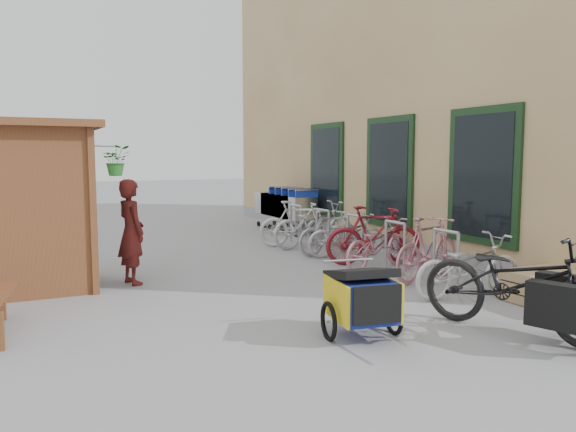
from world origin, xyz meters
name	(u,v)px	position (x,y,z in m)	size (l,w,h in m)	color
ground	(304,307)	(0.00, 0.00, 0.00)	(80.00, 80.00, 0.00)	gray
building	(456,91)	(6.49, 4.50, 3.49)	(6.07, 13.00, 7.00)	tan
kiosk	(12,182)	(-3.28, 2.47, 1.55)	(2.49, 1.65, 2.40)	brown
bike_rack	(355,233)	(2.30, 2.40, 0.52)	(0.05, 5.35, 0.86)	#A5A8AD
pallet_stack	(562,290)	(3.00, -1.40, 0.21)	(1.00, 1.20, 0.40)	tan
shopping_carts	(284,205)	(3.00, 6.85, 0.66)	(0.64, 2.52, 1.14)	silver
child_trailer	(362,296)	(-0.01, -1.32, 0.44)	(0.85, 1.37, 0.79)	navy
cargo_bike	(519,284)	(1.54, -2.00, 0.56)	(1.41, 2.27, 1.13)	black
person_kiosk	(131,232)	(-1.72, 2.30, 0.79)	(0.57, 0.38, 1.58)	maroon
bike_0	(469,266)	(2.22, -0.55, 0.43)	(0.58, 1.65, 0.87)	silver
bike_1	(428,248)	(2.43, 0.54, 0.50)	(0.47, 1.66, 1.00)	#BE7B88
bike_2	(378,244)	(2.25, 1.62, 0.43)	(0.57, 1.64, 0.86)	#BE7B88
bike_3	(374,235)	(2.42, 1.98, 0.52)	(0.49, 1.74, 1.05)	maroon
bike_4	(347,235)	(2.41, 2.87, 0.42)	(0.55, 1.59, 0.83)	#AAAAAF
bike_5	(330,232)	(2.22, 3.16, 0.44)	(0.42, 1.48, 0.89)	#AAAAAF
bike_6	(314,225)	(2.35, 4.05, 0.49)	(0.65, 1.87, 0.98)	#AAAAAF
bike_7	(297,224)	(2.11, 4.36, 0.49)	(0.46, 1.63, 0.98)	silver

